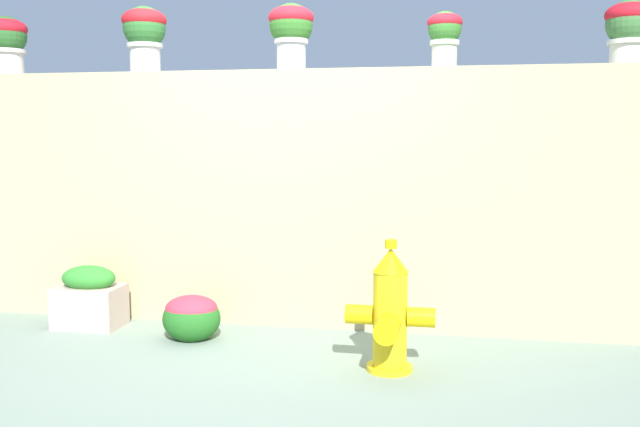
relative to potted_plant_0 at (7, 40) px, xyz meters
name	(u,v)px	position (x,y,z in m)	size (l,w,h in m)	color
ground_plane	(260,362)	(2.27, -0.96, -2.11)	(24.00, 24.00, 0.00)	gray
stone_wall	(293,199)	(2.27, -0.02, -1.19)	(5.05, 0.30, 1.84)	tan
potted_plant_0	(7,40)	(0.00, 0.00, 0.00)	(0.31, 0.31, 0.45)	beige
potted_plant_1	(144,32)	(1.13, 0.01, 0.03)	(0.33, 0.33, 0.49)	silver
potted_plant_2	(291,28)	(2.25, -0.01, 0.02)	(0.32, 0.32, 0.47)	silver
potted_plant_3	(445,33)	(3.33, -0.02, -0.04)	(0.24, 0.24, 0.38)	beige
potted_plant_4	(629,26)	(4.52, 0.01, -0.02)	(0.31, 0.31, 0.42)	silver
fire_hydrant	(390,314)	(3.06, -0.97, -1.77)	(0.52, 0.41, 0.78)	gold
flower_bush_left	(191,316)	(1.68, -0.58, -1.95)	(0.40, 0.36, 0.32)	#22631F
planter_box	(89,298)	(0.85, -0.43, -1.90)	(0.46, 0.32, 0.45)	#BA9F92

